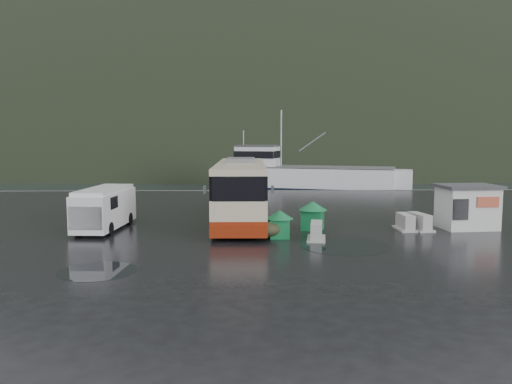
{
  "coord_description": "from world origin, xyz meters",
  "views": [
    {
      "loc": [
        -0.86,
        -26.33,
        4.89
      ],
      "look_at": [
        -0.1,
        3.13,
        1.7
      ],
      "focal_mm": 35.0,
      "sensor_mm": 36.0,
      "label": 1
    }
  ],
  "objects_px": {
    "dome_tent": "(267,236)",
    "ticket_kiosk": "(466,228)",
    "coach_bus": "(241,220)",
    "white_van": "(105,229)",
    "fishing_trawler": "(304,182)",
    "waste_bin_right": "(312,230)",
    "jersey_barrier_a": "(316,240)",
    "jersey_barrier_c": "(419,230)",
    "jersey_barrier_b": "(405,230)",
    "waste_bin_left": "(280,238)"
  },
  "relations": [
    {
      "from": "coach_bus",
      "to": "fishing_trawler",
      "type": "bearing_deg",
      "value": 75.65
    },
    {
      "from": "jersey_barrier_a",
      "to": "waste_bin_right",
      "type": "bearing_deg",
      "value": 86.06
    },
    {
      "from": "dome_tent",
      "to": "ticket_kiosk",
      "type": "relative_size",
      "value": 0.81
    },
    {
      "from": "dome_tent",
      "to": "fishing_trawler",
      "type": "height_order",
      "value": "fishing_trawler"
    },
    {
      "from": "coach_bus",
      "to": "waste_bin_right",
      "type": "distance_m",
      "value": 5.09
    },
    {
      "from": "coach_bus",
      "to": "white_van",
      "type": "distance_m",
      "value": 7.84
    },
    {
      "from": "white_van",
      "to": "jersey_barrier_b",
      "type": "relative_size",
      "value": 3.15
    },
    {
      "from": "waste_bin_left",
      "to": "ticket_kiosk",
      "type": "bearing_deg",
      "value": 12.31
    },
    {
      "from": "jersey_barrier_b",
      "to": "fishing_trawler",
      "type": "relative_size",
      "value": 0.07
    },
    {
      "from": "coach_bus",
      "to": "jersey_barrier_a",
      "type": "relative_size",
      "value": 7.62
    },
    {
      "from": "fishing_trawler",
      "to": "jersey_barrier_a",
      "type": "bearing_deg",
      "value": -77.94
    },
    {
      "from": "ticket_kiosk",
      "to": "jersey_barrier_b",
      "type": "bearing_deg",
      "value": -178.55
    },
    {
      "from": "dome_tent",
      "to": "coach_bus",
      "type": "bearing_deg",
      "value": 104.93
    },
    {
      "from": "jersey_barrier_c",
      "to": "jersey_barrier_b",
      "type": "bearing_deg",
      "value": 178.25
    },
    {
      "from": "white_van",
      "to": "waste_bin_left",
      "type": "height_order",
      "value": "white_van"
    },
    {
      "from": "white_van",
      "to": "jersey_barrier_a",
      "type": "bearing_deg",
      "value": -10.91
    },
    {
      "from": "white_van",
      "to": "jersey_barrier_a",
      "type": "xyz_separation_m",
      "value": [
        10.96,
        -3.06,
        0.0
      ]
    },
    {
      "from": "jersey_barrier_a",
      "to": "fishing_trawler",
      "type": "bearing_deg",
      "value": 84.09
    },
    {
      "from": "white_van",
      "to": "fishing_trawler",
      "type": "xyz_separation_m",
      "value": [
        14.28,
        29.06,
        0.0
      ]
    },
    {
      "from": "waste_bin_right",
      "to": "dome_tent",
      "type": "bearing_deg",
      "value": -145.02
    },
    {
      "from": "waste_bin_left",
      "to": "jersey_barrier_a",
      "type": "distance_m",
      "value": 1.83
    },
    {
      "from": "waste_bin_right",
      "to": "jersey_barrier_b",
      "type": "height_order",
      "value": "waste_bin_right"
    },
    {
      "from": "white_van",
      "to": "jersey_barrier_b",
      "type": "bearing_deg",
      "value": 2.58
    },
    {
      "from": "jersey_barrier_a",
      "to": "jersey_barrier_c",
      "type": "relative_size",
      "value": 0.96
    },
    {
      "from": "waste_bin_right",
      "to": "jersey_barrier_c",
      "type": "xyz_separation_m",
      "value": [
        5.7,
        -0.22,
        0.0
      ]
    },
    {
      "from": "waste_bin_left",
      "to": "jersey_barrier_a",
      "type": "bearing_deg",
      "value": -18.49
    },
    {
      "from": "white_van",
      "to": "dome_tent",
      "type": "bearing_deg",
      "value": -9.28
    },
    {
      "from": "coach_bus",
      "to": "jersey_barrier_a",
      "type": "xyz_separation_m",
      "value": [
        3.68,
        -5.98,
        0.0
      ]
    },
    {
      "from": "dome_tent",
      "to": "jersey_barrier_a",
      "type": "distance_m",
      "value": 2.5
    },
    {
      "from": "coach_bus",
      "to": "fishing_trawler",
      "type": "height_order",
      "value": "fishing_trawler"
    },
    {
      "from": "coach_bus",
      "to": "ticket_kiosk",
      "type": "distance_m",
      "value": 12.68
    },
    {
      "from": "white_van",
      "to": "waste_bin_right",
      "type": "bearing_deg",
      "value": 2.68
    },
    {
      "from": "white_van",
      "to": "ticket_kiosk",
      "type": "bearing_deg",
      "value": 4.04
    },
    {
      "from": "coach_bus",
      "to": "jersey_barrier_b",
      "type": "relative_size",
      "value": 7.58
    },
    {
      "from": "waste_bin_right",
      "to": "jersey_barrier_a",
      "type": "height_order",
      "value": "waste_bin_right"
    },
    {
      "from": "ticket_kiosk",
      "to": "dome_tent",
      "type": "bearing_deg",
      "value": -174.67
    },
    {
      "from": "waste_bin_left",
      "to": "dome_tent",
      "type": "height_order",
      "value": "waste_bin_left"
    },
    {
      "from": "coach_bus",
      "to": "jersey_barrier_b",
      "type": "distance_m",
      "value": 9.48
    },
    {
      "from": "dome_tent",
      "to": "jersey_barrier_b",
      "type": "distance_m",
      "value": 7.61
    },
    {
      "from": "white_van",
      "to": "jersey_barrier_a",
      "type": "distance_m",
      "value": 11.37
    },
    {
      "from": "coach_bus",
      "to": "waste_bin_left",
      "type": "bearing_deg",
      "value": -69.6
    },
    {
      "from": "waste_bin_left",
      "to": "coach_bus",
      "type": "bearing_deg",
      "value": 109.75
    },
    {
      "from": "coach_bus",
      "to": "waste_bin_right",
      "type": "relative_size",
      "value": 8.44
    },
    {
      "from": "waste_bin_left",
      "to": "white_van",
      "type": "bearing_deg",
      "value": 164.96
    },
    {
      "from": "jersey_barrier_b",
      "to": "ticket_kiosk",
      "type": "bearing_deg",
      "value": 6.11
    },
    {
      "from": "waste_bin_left",
      "to": "jersey_barrier_b",
      "type": "height_order",
      "value": "waste_bin_left"
    },
    {
      "from": "waste_bin_right",
      "to": "jersey_barrier_b",
      "type": "xyz_separation_m",
      "value": [
        4.95,
        -0.2,
        0.0
      ]
    },
    {
      "from": "dome_tent",
      "to": "jersey_barrier_b",
      "type": "relative_size",
      "value": 1.44
    },
    {
      "from": "ticket_kiosk",
      "to": "jersey_barrier_c",
      "type": "relative_size",
      "value": 1.71
    },
    {
      "from": "jersey_barrier_a",
      "to": "fishing_trawler",
      "type": "xyz_separation_m",
      "value": [
        3.32,
        32.12,
        0.0
      ]
    }
  ]
}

